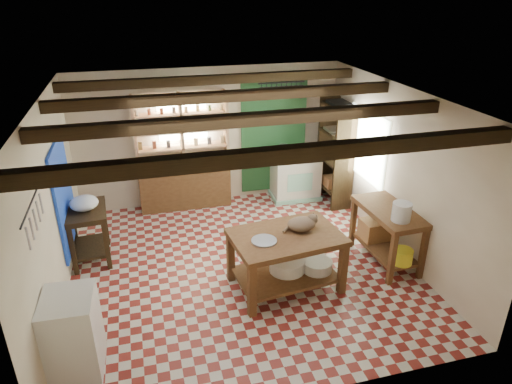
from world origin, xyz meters
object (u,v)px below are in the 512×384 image
object	(u,v)px
stove	(295,177)
work_table	(286,261)
white_cabinet	(73,334)
right_counter	(386,235)
cat	(302,224)
prep_table	(89,234)

from	to	relation	value
stove	work_table	bearing A→B (deg)	-110.21
work_table	stove	xyz separation A→B (m)	(1.12, 2.78, 0.03)
stove	white_cabinet	xyz separation A→B (m)	(-3.84, -3.65, 0.04)
right_counter	cat	bearing A→B (deg)	-176.49
white_cabinet	cat	bearing A→B (deg)	20.06
right_counter	cat	world-z (taller)	cat
stove	cat	size ratio (longest dim) A/B	2.29
right_counter	prep_table	bearing A→B (deg)	161.85
work_table	stove	size ratio (longest dim) A/B	1.62
stove	white_cabinet	distance (m)	5.29
work_table	stove	world-z (taller)	stove
stove	right_counter	size ratio (longest dim) A/B	0.73
cat	stove	bearing A→B (deg)	55.39
white_cabinet	right_counter	world-z (taller)	white_cabinet
prep_table	cat	distance (m)	3.28
work_table	cat	world-z (taller)	cat
white_cabinet	right_counter	bearing A→B (deg)	16.30
work_table	cat	bearing A→B (deg)	11.31
white_cabinet	right_counter	distance (m)	4.53
stove	cat	distance (m)	2.88
work_table	white_cabinet	bearing A→B (deg)	-168.79
work_table	prep_table	distance (m)	3.06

